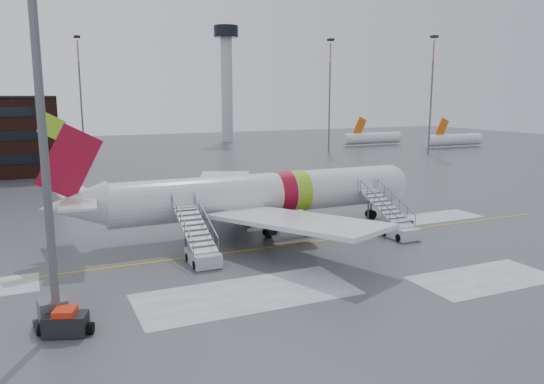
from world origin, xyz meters
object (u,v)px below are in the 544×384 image
baggage_tractor (66,324)px  airstair_fwd (395,224)px  airstair_aft (200,248)px  airliner (254,195)px  pushback_tug (395,223)px  uld_container (53,314)px  light_mast_near (40,98)px

baggage_tractor → airstair_fwd: bearing=18.0°
airstair_fwd → airstair_aft: 18.08m
airliner → airstair_aft: 9.92m
baggage_tractor → pushback_tug: bearing=20.0°
airstair_aft → airstair_fwd: bearing=0.0°
uld_container → pushback_tug: bearing=17.4°
uld_container → baggage_tractor: size_ratio=0.72×
pushback_tug → baggage_tractor: pushback_tug is taller
airliner → light_mast_near: bearing=-139.9°
airstair_aft → pushback_tug: size_ratio=2.36×
airstair_aft → light_mast_near: bearing=-141.9°
pushback_tug → uld_container: pushback_tug is taller
airstair_aft → uld_container: (-10.64, -7.87, -0.32)m
light_mast_near → airstair_aft: bearing=38.1°
airstair_fwd → pushback_tug: airstair_fwd is taller
pushback_tug → uld_container: (-29.84, -9.34, -0.01)m
airliner → uld_container: 22.99m
baggage_tractor → light_mast_near: light_mast_near is taller
airstair_fwd → airstair_aft: bearing=180.0°
pushback_tug → airstair_fwd: bearing=-127.2°
airliner → pushback_tug: bearing=-22.7°
airliner → baggage_tractor: (-17.14, -15.69, -2.80)m
airliner → pushback_tug: size_ratio=10.72×
airstair_fwd → pushback_tug: bearing=52.8°
airliner → pushback_tug: 13.41m
pushback_tug → baggage_tractor: size_ratio=1.10×
airstair_aft → light_mast_near: size_ratio=0.32×
pushback_tug → airstair_aft: bearing=-175.6°
uld_container → baggage_tractor: bearing=-66.0°
airstair_aft → pushback_tug: airstair_aft is taller
pushback_tug → light_mast_near: (-29.66, -9.68, 11.57)m
airstair_fwd → baggage_tractor: airstair_fwd is taller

